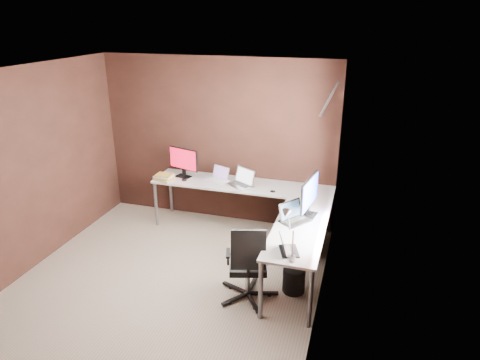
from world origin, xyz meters
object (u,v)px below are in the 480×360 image
(laptop_silver, at_px, (242,182))
(laptop_black_big, at_px, (293,217))
(book_stack, at_px, (164,177))
(desk_lamp, at_px, (288,228))
(monitor_right, at_px, (309,194))
(laptop_white, at_px, (219,177))
(laptop_black_small, at_px, (287,248))
(drawer_pedestal, at_px, (302,230))
(wastebasket, at_px, (294,280))
(monitor_left, at_px, (183,161))
(office_chair, at_px, (248,277))

(laptop_silver, relative_size, laptop_black_big, 1.08)
(book_stack, xyz_separation_m, desk_lamp, (2.16, -1.61, 0.28))
(monitor_right, xyz_separation_m, laptop_white, (-1.45, 0.83, -0.24))
(laptop_black_small, bearing_deg, laptop_white, 17.91)
(book_stack, bearing_deg, drawer_pedestal, -4.65)
(drawer_pedestal, relative_size, laptop_white, 1.72)
(monitor_right, xyz_separation_m, book_stack, (-2.24, 0.60, -0.24))
(laptop_black_big, relative_size, desk_lamp, 0.81)
(desk_lamp, relative_size, wastebasket, 1.71)
(laptop_white, bearing_deg, monitor_right, -8.27)
(monitor_left, bearing_deg, laptop_white, 18.59)
(book_stack, bearing_deg, laptop_black_big, -20.54)
(monitor_left, relative_size, desk_lamp, 0.97)
(laptop_black_big, bearing_deg, desk_lamp, -138.55)
(monitor_right, distance_m, laptop_black_small, 0.96)
(laptop_black_small, bearing_deg, monitor_right, -25.66)
(monitor_left, height_order, laptop_silver, monitor_left)
(monitor_right, bearing_deg, drawer_pedestal, 25.19)
(laptop_silver, xyz_separation_m, laptop_black_small, (0.97, -1.64, -0.01))
(laptop_black_big, bearing_deg, office_chair, -173.98)
(laptop_white, height_order, office_chair, office_chair)
(drawer_pedestal, height_order, laptop_white, laptop_white)
(book_stack, bearing_deg, monitor_left, 42.70)
(drawer_pedestal, xyz_separation_m, laptop_black_small, (0.03, -1.35, 0.47))
(desk_lamp, distance_m, wastebasket, 1.01)
(book_stack, bearing_deg, desk_lamp, -36.64)
(laptop_silver, relative_size, laptop_black_small, 1.46)
(laptop_white, bearing_deg, monitor_left, -156.23)
(laptop_black_small, height_order, book_stack, laptop_black_small)
(monitor_right, distance_m, laptop_black_big, 0.33)
(office_chair, bearing_deg, desk_lamp, -36.72)
(laptop_silver, height_order, book_stack, laptop_silver)
(monitor_left, relative_size, office_chair, 0.53)
(laptop_black_small, xyz_separation_m, wastebasket, (0.04, 0.37, -0.62))
(laptop_silver, distance_m, laptop_black_big, 1.28)
(monitor_right, bearing_deg, book_stack, 84.11)
(desk_lamp, height_order, wastebasket, desk_lamp)
(laptop_black_big, height_order, wastebasket, laptop_black_big)
(laptop_white, bearing_deg, book_stack, -141.88)
(monitor_left, bearing_deg, desk_lamp, -26.86)
(monitor_left, xyz_separation_m, office_chair, (1.48, -1.65, -0.70))
(drawer_pedestal, xyz_separation_m, monitor_right, (0.12, -0.43, 0.71))
(laptop_white, distance_m, office_chair, 1.97)
(monitor_left, xyz_separation_m, book_stack, (-0.23, -0.21, -0.21))
(book_stack, xyz_separation_m, office_chair, (1.70, -1.44, -0.49))
(laptop_white, height_order, laptop_black_small, laptop_white)
(drawer_pedestal, distance_m, laptop_white, 1.47)
(desk_lamp, distance_m, office_chair, 0.92)
(monitor_left, distance_m, laptop_white, 0.59)
(wastebasket, bearing_deg, drawer_pedestal, 94.07)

